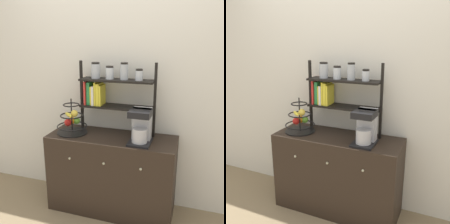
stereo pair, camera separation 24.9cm
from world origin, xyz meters
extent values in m
plane|color=#847051|center=(0.00, 0.00, 0.00)|extent=(12.00, 12.00, 0.00)
cube|color=silver|center=(0.00, 0.51, 1.30)|extent=(7.00, 0.05, 2.60)
cube|color=black|center=(0.00, 0.23, 0.40)|extent=(1.25, 0.46, 0.81)
sphere|color=#B2AD8C|center=(-0.34, -0.01, 0.63)|extent=(0.02, 0.02, 0.02)
sphere|color=#B2AD8C|center=(0.00, -0.01, 0.63)|extent=(0.02, 0.02, 0.02)
sphere|color=#B2AD8C|center=(0.34, -0.01, 0.63)|extent=(0.02, 0.02, 0.02)
cube|color=black|center=(0.30, 0.16, 0.81)|extent=(0.20, 0.25, 0.02)
cube|color=#B7B7BC|center=(0.30, 0.23, 0.97)|extent=(0.17, 0.10, 0.30)
cylinder|color=#B7B7BC|center=(0.30, 0.14, 0.89)|extent=(0.14, 0.14, 0.13)
cube|color=black|center=(0.30, 0.15, 1.09)|extent=(0.19, 0.20, 0.06)
cylinder|color=black|center=(-0.41, 0.21, 0.81)|extent=(0.31, 0.31, 0.01)
cylinder|color=black|center=(-0.41, 0.21, 0.99)|extent=(0.01, 0.01, 0.35)
torus|color=black|center=(-0.41, 0.21, 0.88)|extent=(0.30, 0.30, 0.01)
torus|color=black|center=(-0.41, 0.21, 0.99)|extent=(0.23, 0.23, 0.01)
torus|color=black|center=(-0.41, 0.21, 1.10)|extent=(0.17, 0.17, 0.01)
sphere|color=red|center=(-0.45, 0.20, 0.91)|extent=(0.07, 0.07, 0.07)
sphere|color=#6BAD33|center=(-0.40, 0.28, 0.91)|extent=(0.07, 0.07, 0.07)
sphere|color=orange|center=(-0.44, 0.26, 0.92)|extent=(0.08, 0.08, 0.08)
ellipsoid|color=yellow|center=(-0.42, 0.16, 1.01)|extent=(0.14, 0.13, 0.04)
sphere|color=gold|center=(-0.37, 0.17, 1.02)|extent=(0.07, 0.07, 0.07)
cube|color=black|center=(-0.36, 0.36, 1.16)|extent=(0.02, 0.02, 0.71)
cube|color=black|center=(0.39, 0.36, 1.16)|extent=(0.02, 0.02, 0.71)
cube|color=black|center=(0.01, 0.36, 1.08)|extent=(0.73, 0.20, 0.02)
cube|color=black|center=(0.01, 0.36, 1.34)|extent=(0.73, 0.20, 0.02)
cube|color=red|center=(-0.30, 0.36, 1.20)|extent=(0.02, 0.16, 0.24)
cube|color=#2D8C47|center=(-0.27, 0.36, 1.20)|extent=(0.03, 0.12, 0.23)
cube|color=yellow|center=(-0.24, 0.36, 1.18)|extent=(0.02, 0.13, 0.19)
cube|color=white|center=(-0.22, 0.36, 1.18)|extent=(0.02, 0.16, 0.19)
cube|color=yellow|center=(-0.20, 0.36, 1.20)|extent=(0.02, 0.15, 0.23)
cube|color=yellow|center=(-0.17, 0.36, 1.20)|extent=(0.03, 0.16, 0.22)
cube|color=yellow|center=(-0.14, 0.36, 1.19)|extent=(0.02, 0.16, 0.20)
cylinder|color=#ADB2B7|center=(-0.21, 0.36, 1.42)|extent=(0.09, 0.09, 0.14)
cylinder|color=black|center=(-0.21, 0.36, 1.50)|extent=(0.08, 0.08, 0.02)
cylinder|color=silver|center=(-0.06, 0.36, 1.40)|extent=(0.08, 0.08, 0.11)
cylinder|color=black|center=(-0.06, 0.36, 1.47)|extent=(0.07, 0.07, 0.02)
cylinder|color=#ADB2B7|center=(0.08, 0.36, 1.42)|extent=(0.08, 0.08, 0.15)
cylinder|color=black|center=(0.08, 0.36, 1.50)|extent=(0.07, 0.07, 0.02)
cylinder|color=silver|center=(0.23, 0.36, 1.40)|extent=(0.07, 0.07, 0.09)
cylinder|color=black|center=(0.23, 0.36, 1.45)|extent=(0.06, 0.06, 0.02)
camera|label=1|loc=(0.75, -2.05, 1.73)|focal=42.00mm
camera|label=2|loc=(0.98, -1.96, 1.73)|focal=42.00mm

